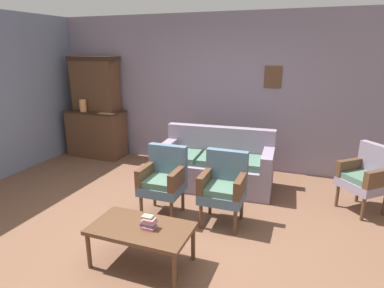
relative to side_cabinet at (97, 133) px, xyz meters
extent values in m
plane|color=brown|center=(2.45, -2.25, -0.47)|extent=(7.68, 7.68, 0.00)
cube|color=gray|center=(2.45, 0.38, 0.88)|extent=(6.40, 0.06, 2.70)
cube|color=brown|center=(3.35, 0.33, 1.18)|extent=(0.28, 0.02, 0.36)
cube|color=brown|center=(0.00, 0.00, -0.02)|extent=(1.10, 0.52, 0.90)
cube|color=#342115|center=(0.00, 0.00, 0.45)|extent=(1.16, 0.55, 0.03)
cube|color=brown|center=(0.00, 0.08, 0.94)|extent=(0.90, 0.36, 0.95)
cube|color=#342115|center=(0.00, 0.08, 1.45)|extent=(0.99, 0.38, 0.08)
cylinder|color=tan|center=(-0.13, -0.17, 0.58)|extent=(0.13, 0.13, 0.24)
cube|color=gray|center=(2.69, -0.67, -0.26)|extent=(1.79, 0.91, 0.42)
cube|color=gray|center=(2.67, -0.35, 0.19)|extent=(1.75, 0.27, 0.48)
cube|color=gray|center=(3.48, -0.62, 0.07)|extent=(0.21, 0.81, 0.24)
cube|color=gray|center=(1.90, -0.72, 0.07)|extent=(0.21, 0.81, 0.24)
cube|color=#4C705B|center=(3.19, -0.68, 0.00)|extent=(0.49, 0.59, 0.10)
cube|color=#4C705B|center=(2.69, -0.71, 0.00)|extent=(0.49, 0.59, 0.10)
cube|color=#4C705B|center=(2.19, -0.75, 0.00)|extent=(0.49, 0.59, 0.10)
cube|color=slate|center=(2.31, -1.79, -0.09)|extent=(0.52, 0.49, 0.12)
cube|color=#4C705B|center=(2.31, -1.81, 0.00)|extent=(0.45, 0.41, 0.10)
cube|color=slate|center=(2.30, -1.59, 0.20)|extent=(0.52, 0.11, 0.46)
cube|color=brown|center=(2.53, -1.78, 0.08)|extent=(0.08, 0.48, 0.22)
cube|color=brown|center=(2.09, -1.79, 0.08)|extent=(0.08, 0.48, 0.22)
cylinder|color=brown|center=(2.52, -1.97, -0.31)|extent=(0.04, 0.04, 0.32)
cylinder|color=brown|center=(2.10, -1.98, -0.31)|extent=(0.04, 0.04, 0.32)
cylinder|color=brown|center=(2.51, -1.59, -0.31)|extent=(0.04, 0.04, 0.32)
cylinder|color=brown|center=(2.09, -1.60, -0.31)|extent=(0.04, 0.04, 0.32)
cube|color=slate|center=(3.09, -1.73, -0.09)|extent=(0.52, 0.49, 0.12)
cube|color=#4C705B|center=(3.09, -1.75, 0.00)|extent=(0.45, 0.41, 0.10)
cube|color=slate|center=(3.09, -1.53, 0.20)|extent=(0.52, 0.11, 0.46)
cube|color=brown|center=(3.31, -1.73, 0.08)|extent=(0.08, 0.48, 0.22)
cube|color=brown|center=(2.87, -1.74, 0.08)|extent=(0.08, 0.48, 0.22)
cylinder|color=brown|center=(3.30, -1.92, -0.31)|extent=(0.04, 0.04, 0.32)
cylinder|color=brown|center=(2.88, -1.93, -0.31)|extent=(0.04, 0.04, 0.32)
cylinder|color=brown|center=(3.30, -1.54, -0.31)|extent=(0.04, 0.04, 0.32)
cylinder|color=brown|center=(2.88, -1.55, -0.31)|extent=(0.04, 0.04, 0.32)
cube|color=gray|center=(4.74, -0.76, -0.09)|extent=(0.71, 0.71, 0.12)
cube|color=#4C705B|center=(4.73, -0.77, 0.00)|extent=(0.60, 0.60, 0.10)
cube|color=gray|center=(4.89, -0.62, 0.20)|extent=(0.43, 0.45, 0.46)
cube|color=brown|center=(4.89, -0.92, 0.08)|extent=(0.41, 0.39, 0.22)
cube|color=brown|center=(4.59, -0.60, 0.08)|extent=(0.41, 0.39, 0.22)
cylinder|color=brown|center=(4.74, -1.04, -0.31)|extent=(0.04, 0.04, 0.32)
cylinder|color=brown|center=(4.46, -0.73, -0.31)|extent=(0.04, 0.04, 0.32)
cylinder|color=brown|center=(5.02, -0.78, -0.31)|extent=(0.04, 0.04, 0.32)
cylinder|color=brown|center=(4.74, -0.47, -0.31)|extent=(0.04, 0.04, 0.32)
cube|color=brown|center=(2.55, -2.78, -0.07)|extent=(1.00, 0.56, 0.04)
cylinder|color=brown|center=(2.09, -2.54, -0.28)|extent=(0.04, 0.04, 0.38)
cylinder|color=brown|center=(3.01, -2.54, -0.28)|extent=(0.04, 0.04, 0.38)
cylinder|color=brown|center=(2.09, -3.02, -0.28)|extent=(0.04, 0.04, 0.38)
cylinder|color=brown|center=(3.01, -3.02, -0.28)|extent=(0.04, 0.04, 0.38)
cube|color=#BE6E8E|center=(2.65, -2.78, -0.03)|extent=(0.11, 0.11, 0.03)
cube|color=#6E5073|center=(2.63, -2.77, 0.00)|extent=(0.13, 0.09, 0.03)
cube|color=#AC9099|center=(2.64, -2.77, 0.03)|extent=(0.14, 0.10, 0.03)
cube|color=#E27784|center=(2.65, -2.78, 0.05)|extent=(0.11, 0.09, 0.02)
cube|color=gray|center=(2.63, -2.77, 0.07)|extent=(0.11, 0.07, 0.02)
camera|label=1|loc=(4.01, -5.26, 1.64)|focal=30.40mm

